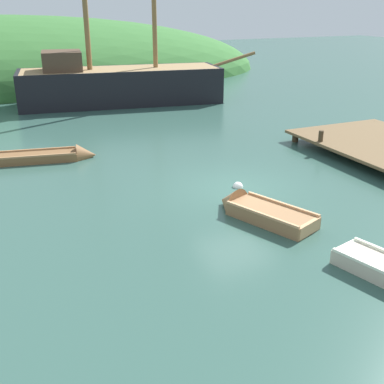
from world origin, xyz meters
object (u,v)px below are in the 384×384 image
object	(u,v)px
sailing_ship	(119,89)
rowboat_center	(258,212)
rowboat_outer_right	(53,157)
buoy_white	(238,187)

from	to	relation	value
sailing_ship	rowboat_center	world-z (taller)	sailing_ship
rowboat_outer_right	buoy_white	world-z (taller)	rowboat_outer_right
rowboat_outer_right	buoy_white	xyz separation A→B (m)	(5.25, -5.64, -0.10)
sailing_ship	rowboat_center	distance (m)	17.93
sailing_ship	rowboat_center	size ratio (longest dim) A/B	4.45
rowboat_center	buoy_white	world-z (taller)	rowboat_center
rowboat_outer_right	rowboat_center	bearing A→B (deg)	-49.50
rowboat_outer_right	rowboat_center	world-z (taller)	rowboat_center
sailing_ship	rowboat_outer_right	xyz separation A→B (m)	(-5.62, -9.89, -0.77)
rowboat_center	sailing_ship	bearing A→B (deg)	-24.53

